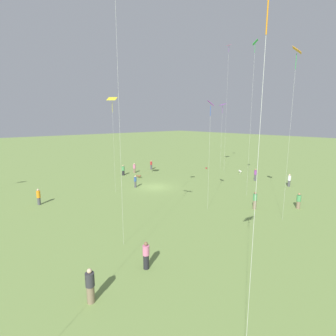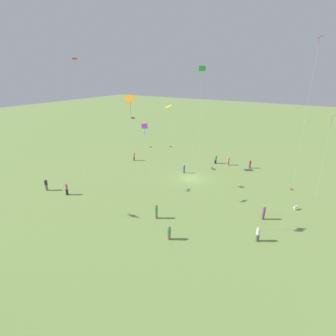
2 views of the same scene
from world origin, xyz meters
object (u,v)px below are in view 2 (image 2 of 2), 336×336
object	(u,v)px
person_5	(216,159)
person_9	(184,169)
kite_8	(76,74)
picnic_bag_0	(291,189)
kite_6	(202,83)
person_1	(46,185)
person_2	(134,156)
person_7	(250,164)
person_10	(67,189)
person_4	(258,234)
kite_5	(133,119)
kite_3	(145,130)
kite_7	(316,58)
person_0	(156,212)
person_3	(264,213)
person_6	(228,161)
picnic_bag_1	(150,147)
dog_0	(296,207)
person_8	(169,233)
dog_1	(212,167)
kite_0	(332,118)
kite_4	(168,109)
kite_2	(130,107)

from	to	relation	value
person_5	person_9	size ratio (longest dim) A/B	1.04
kite_8	picnic_bag_0	xyz separation A→B (m)	(-27.21, -15.31, -16.55)
kite_6	kite_8	distance (m)	18.04
person_1	person_2	xyz separation A→B (m)	(-2.53, -18.03, -0.03)
person_1	person_7	distance (m)	35.05
person_2	person_5	world-z (taller)	person_2
person_10	kite_8	distance (m)	16.24
person_4	kite_5	size ratio (longest dim) A/B	0.24
kite_3	kite_7	bearing A→B (deg)	34.56
person_0	person_3	size ratio (longest dim) A/B	1.01
person_6	person_7	bearing A→B (deg)	146.53
picnic_bag_1	person_5	bearing A→B (deg)	171.19
kite_8	kite_5	bearing A→B (deg)	-79.99
person_9	person_4	bearing A→B (deg)	167.93
person_10	dog_0	xyz separation A→B (m)	(-29.20, -12.71, -0.52)
person_1	picnic_bag_0	size ratio (longest dim) A/B	6.22
person_7	person_8	xyz separation A→B (m)	(1.47, 26.66, -0.02)
person_10	kite_3	world-z (taller)	kite_3
person_9	kite_8	xyz separation A→B (m)	(9.89, 12.96, 15.86)
person_0	dog_1	bearing A→B (deg)	-176.39
kite_3	kite_0	bearing A→B (deg)	36.94
person_2	person_5	bearing A→B (deg)	134.49
person_4	person_9	distance (m)	20.92
person_2	kite_6	bearing A→B (deg)	77.07
person_2	kite_3	world-z (taller)	kite_3
person_3	kite_4	xyz separation A→B (m)	(18.71, -8.44, 10.18)
person_4	kite_4	xyz separation A→B (m)	(19.20, -13.25, 10.24)
person_4	person_5	bearing A→B (deg)	37.40
person_2	kite_7	world-z (taller)	kite_7
picnic_bag_1	person_6	bearing A→B (deg)	173.33
person_6	kite_0	xyz separation A→B (m)	(-15.34, 6.35, 10.47)
person_1	kite_4	xyz separation A→B (m)	(-11.28, -17.06, 10.18)
person_6	kite_7	xyz separation A→B (m)	(-12.38, 9.42, 17.70)
kite_0	person_3	bearing A→B (deg)	46.49
kite_5	dog_1	world-z (taller)	kite_5
person_8	person_6	bearing A→B (deg)	67.88
kite_2	dog_0	world-z (taller)	kite_2
person_2	picnic_bag_0	distance (m)	29.27
kite_6	person_10	bearing A→B (deg)	32.29
kite_5	kite_7	xyz separation A→B (m)	(-35.99, 10.31, 11.86)
person_9	kite_3	size ratio (longest dim) A/B	0.15
person_10	kite_4	bearing A→B (deg)	-17.43
person_6	kite_5	size ratio (longest dim) A/B	0.24
picnic_bag_1	dog_1	bearing A→B (deg)	161.53
person_3	person_4	bearing A→B (deg)	177.51
picnic_bag_1	kite_8	bearing A→B (deg)	101.53
person_2	person_8	bearing A→B (deg)	65.71
person_5	dog_0	bearing A→B (deg)	-25.11
person_3	kite_5	size ratio (longest dim) A/B	0.26
person_3	kite_0	distance (m)	15.50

